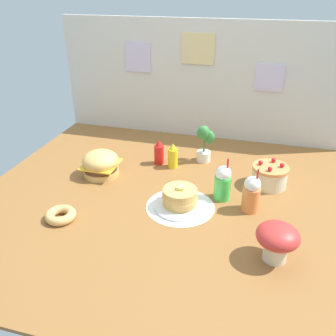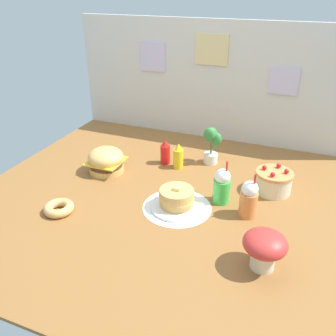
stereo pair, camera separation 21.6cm
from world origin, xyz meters
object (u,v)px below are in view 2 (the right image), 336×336
at_px(pancake_stack, 177,199).
at_px(mustard_bottle, 178,157).
at_px(mushroom_stool, 265,247).
at_px(burger, 106,160).
at_px(ketchup_bottle, 165,152).
at_px(cream_soda_cup, 222,186).
at_px(potted_plant, 212,144).
at_px(layer_cake, 273,182).
at_px(orange_float_cup, 249,199).
at_px(donut_pink_glaze, 59,208).

relative_size(pancake_stack, mustard_bottle, 1.70).
xyz_separation_m(pancake_stack, mushroom_stool, (0.54, -0.31, 0.06)).
distance_m(burger, ketchup_bottle, 0.43).
xyz_separation_m(burger, ketchup_bottle, (0.33, 0.27, 0.00)).
bearing_deg(cream_soda_cup, ketchup_bottle, 145.38).
distance_m(cream_soda_cup, potted_plant, 0.52).
bearing_deg(cream_soda_cup, burger, 174.53).
height_order(potted_plant, mushroom_stool, potted_plant).
relative_size(layer_cake, orange_float_cup, 0.83).
relative_size(pancake_stack, layer_cake, 1.36).
height_order(burger, pancake_stack, burger).
bearing_deg(donut_pink_glaze, potted_plant, 55.26).
height_order(pancake_stack, potted_plant, potted_plant).
xyz_separation_m(mustard_bottle, donut_pink_glaze, (-0.45, -0.77, -0.06)).
bearing_deg(burger, pancake_stack, -21.33).
distance_m(pancake_stack, orange_float_cup, 0.41).
distance_m(burger, pancake_stack, 0.66).
relative_size(cream_soda_cup, potted_plant, 0.98).
distance_m(mustard_bottle, donut_pink_glaze, 0.90).
relative_size(layer_cake, potted_plant, 0.82).
relative_size(orange_float_cup, donut_pink_glaze, 1.61).
distance_m(ketchup_bottle, mustard_bottle, 0.12).
distance_m(orange_float_cup, potted_plant, 0.67).
xyz_separation_m(layer_cake, mustard_bottle, (-0.67, 0.08, 0.01)).
bearing_deg(donut_pink_glaze, pancake_stack, 25.58).
distance_m(pancake_stack, potted_plant, 0.64).
distance_m(pancake_stack, mustard_bottle, 0.51).
relative_size(layer_cake, cream_soda_cup, 0.83).
bearing_deg(orange_float_cup, pancake_stack, -169.21).
relative_size(burger, pancake_stack, 0.78).
height_order(ketchup_bottle, mushroom_stool, mushroom_stool).
xyz_separation_m(layer_cake, ketchup_bottle, (-0.78, 0.11, 0.01)).
height_order(layer_cake, cream_soda_cup, cream_soda_cup).
bearing_deg(layer_cake, cream_soda_cup, -139.38).
relative_size(burger, orange_float_cup, 0.88).
bearing_deg(cream_soda_cup, pancake_stack, -144.83).
bearing_deg(mushroom_stool, layer_cake, 93.40).
bearing_deg(burger, orange_float_cup, -9.15).
xyz_separation_m(burger, donut_pink_glaze, (-0.00, -0.53, -0.06)).
bearing_deg(potted_plant, mushroom_stool, -61.53).
bearing_deg(mustard_bottle, layer_cake, -7.15).
height_order(donut_pink_glaze, potted_plant, potted_plant).
distance_m(donut_pink_glaze, potted_plant, 1.14).
bearing_deg(donut_pink_glaze, mustard_bottle, 59.87).
bearing_deg(ketchup_bottle, cream_soda_cup, -34.62).
xyz_separation_m(layer_cake, cream_soda_cup, (-0.27, -0.24, 0.04)).
bearing_deg(pancake_stack, ketchup_bottle, 118.79).
distance_m(ketchup_bottle, potted_plant, 0.34).
relative_size(burger, layer_cake, 1.06).
bearing_deg(orange_float_cup, potted_plant, 123.61).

